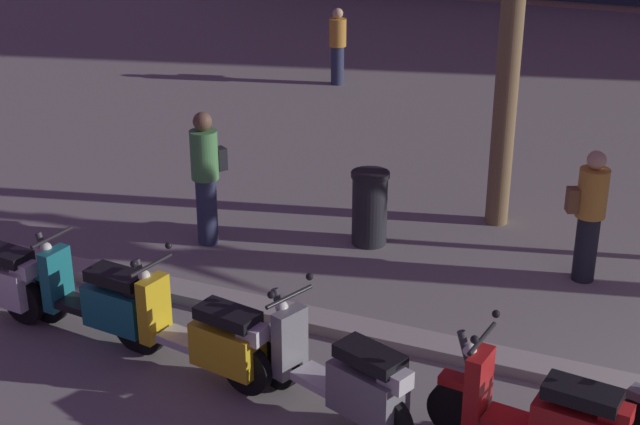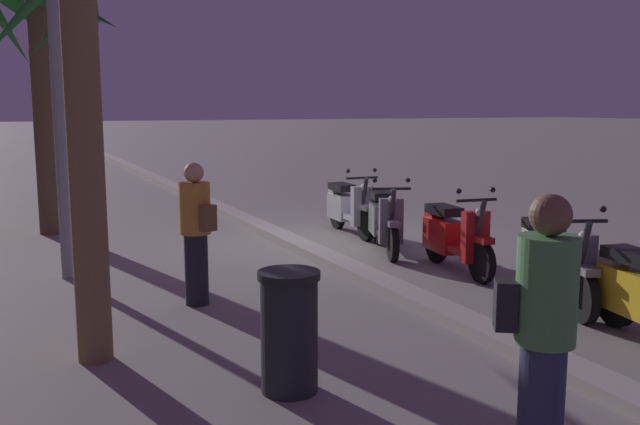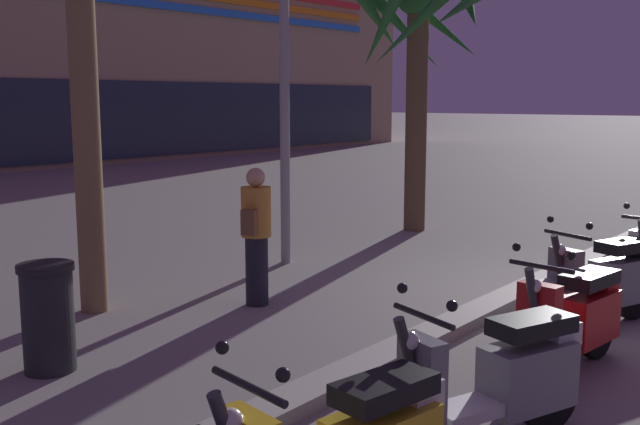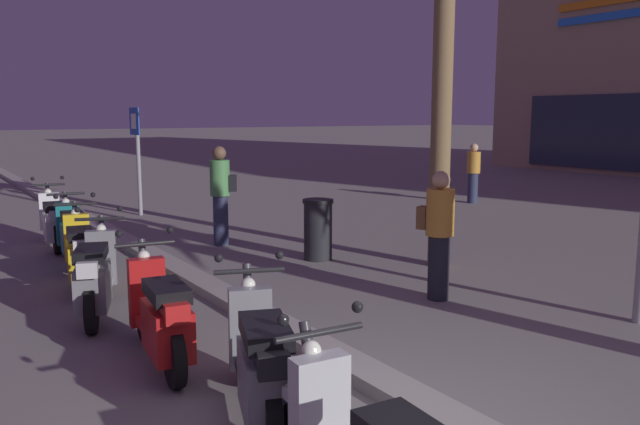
{
  "view_description": "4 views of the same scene",
  "coord_description": "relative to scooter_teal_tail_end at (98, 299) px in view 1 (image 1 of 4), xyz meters",
  "views": [
    {
      "loc": [
        -1.49,
        -7.48,
        4.98
      ],
      "look_at": [
        -4.98,
        0.61,
        1.24
      ],
      "focal_mm": 52.62,
      "sensor_mm": 36.0,
      "label": 1
    },
    {
      "loc": [
        -9.93,
        4.54,
        2.18
      ],
      "look_at": [
        -3.96,
        1.81,
        1.18
      ],
      "focal_mm": 38.96,
      "sensor_mm": 36.0,
      "label": 2
    },
    {
      "loc": [
        -8.49,
        -3.07,
        2.34
      ],
      "look_at": [
        -2.01,
        2.17,
        1.06
      ],
      "focal_mm": 41.45,
      "sensor_mm": 36.0,
      "label": 3
    },
    {
      "loc": [
        3.02,
        -2.71,
        2.25
      ],
      "look_at": [
        -2.65,
        1.01,
        1.2
      ],
      "focal_mm": 35.88,
      "sensor_mm": 36.0,
      "label": 4
    }
  ],
  "objects": [
    {
      "name": "scooter_teal_tail_end",
      "position": [
        0.0,
        0.0,
        0.0
      ],
      "size": [
        1.72,
        0.56,
        1.04
      ],
      "color": "black",
      "rests_on": "ground"
    },
    {
      "name": "pedestrian_window_shopping",
      "position": [
        -0.16,
        2.5,
        0.46
      ],
      "size": [
        0.39,
        0.45,
        1.71
      ],
      "color": "#2D3351",
      "rests_on": "ground"
    },
    {
      "name": "scooter_red_gap_after_mid",
      "position": [
        4.55,
        -0.24,
        0.0
      ],
      "size": [
        1.76,
        0.58,
        1.17
      ],
      "color": "black",
      "rests_on": "ground"
    },
    {
      "name": "pedestrian_strolling_near_curb",
      "position": [
        4.34,
        3.33,
        0.38
      ],
      "size": [
        0.46,
        0.35,
        1.58
      ],
      "color": "black",
      "rests_on": "ground"
    },
    {
      "name": "pedestrian_by_palm_tree",
      "position": [
        -1.55,
        10.15,
        0.35
      ],
      "size": [
        0.35,
        0.46,
        1.52
      ],
      "color": "#2D3351",
      "rests_on": "ground"
    },
    {
      "name": "scooter_grey_mid_centre",
      "position": [
        2.82,
        -0.36,
        0.01
      ],
      "size": [
        1.78,
        0.86,
        1.17
      ],
      "color": "black",
      "rests_on": "ground"
    },
    {
      "name": "scooter_yellow_mid_rear",
      "position": [
        1.34,
        -0.2,
        -0.0
      ],
      "size": [
        1.81,
        0.65,
        1.17
      ],
      "color": "black",
      "rests_on": "ground"
    },
    {
      "name": "litter_bin",
      "position": [
        1.71,
        3.29,
        0.03
      ],
      "size": [
        0.48,
        0.48,
        0.95
      ],
      "color": "#232328",
      "rests_on": "ground"
    }
  ]
}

